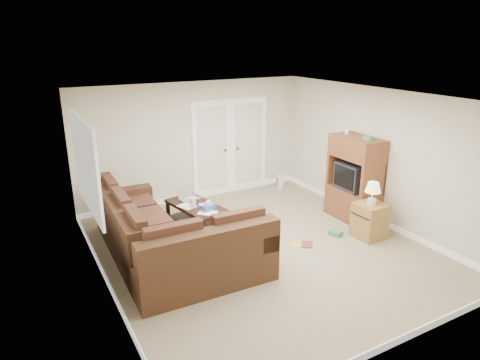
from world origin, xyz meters
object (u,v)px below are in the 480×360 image
coffee_table (196,216)px  side_cabinet (370,218)px  sectional_sofa (165,241)px  tv_armoire (354,178)px

coffee_table → side_cabinet: bearing=-45.0°
sectional_sofa → coffee_table: (0.89, 0.87, -0.10)m
side_cabinet → sectional_sofa: bearing=165.1°
tv_armoire → sectional_sofa: bearing=179.8°
sectional_sofa → tv_armoire: (3.74, -0.07, 0.44)m
sectional_sofa → tv_armoire: size_ratio=1.80×
tv_armoire → side_cabinet: tv_armoire is taller
coffee_table → side_cabinet: side_cabinet is taller
side_cabinet → tv_armoire: bearing=66.9°
tv_armoire → side_cabinet: (-0.31, -0.78, -0.45)m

